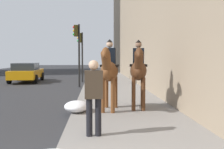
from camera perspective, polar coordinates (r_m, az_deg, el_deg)
The scene contains 7 objects.
mounted_horse_near at distance 8.87m, azimuth -0.60°, elevation 0.88°, with size 2.14×0.81×2.36m.
mounted_horse_far at distance 9.24m, azimuth 5.58°, elevation 0.99°, with size 2.15×0.76×2.36m.
pedestrian_greeting at distance 6.03m, azimuth -3.88°, elevation -3.84°, with size 0.28×0.41×1.70m.
car_near_lane at distance 21.27m, azimuth -17.55°, elevation 0.48°, with size 4.61×2.20×1.44m.
traffic_light_near_curb at distance 16.95m, azimuth -7.25°, elevation 6.14°, with size 0.20×0.44×3.90m.
traffic_light_far_curb at distance 20.39m, azimuth -6.54°, elevation 5.39°, with size 0.20×0.44×3.71m.
snow_pile_far at distance 8.86m, azimuth -7.47°, elevation -6.66°, with size 1.02×0.79×0.35m, color white.
Camera 1 is at (-3.51, -0.78, 1.89)m, focal length 43.43 mm.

